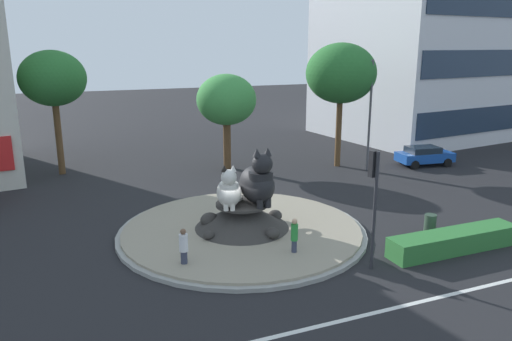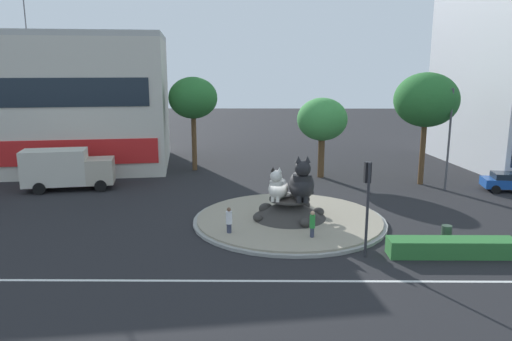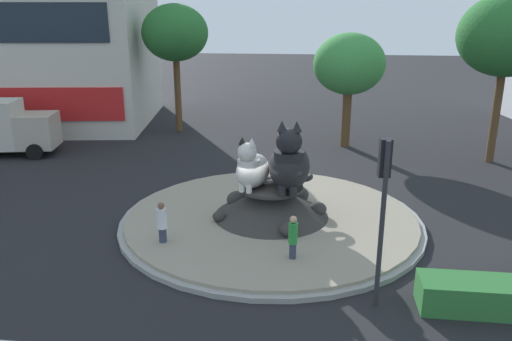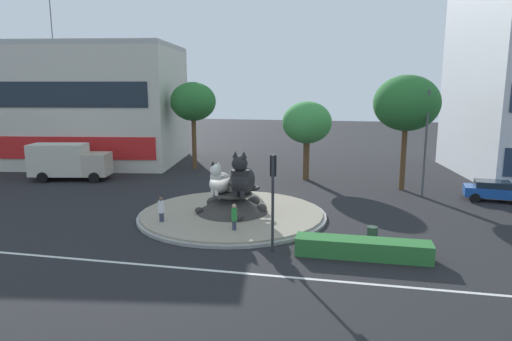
{
  "view_description": "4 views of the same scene",
  "coord_description": "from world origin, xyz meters",
  "px_view_note": "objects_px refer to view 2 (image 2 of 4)",
  "views": [
    {
      "loc": [
        -7.62,
        -20.57,
        8.81
      ],
      "look_at": [
        0.74,
        0.02,
        3.03
      ],
      "focal_mm": 34.11,
      "sensor_mm": 36.0,
      "label": 1
    },
    {
      "loc": [
        -1.84,
        -28.72,
        9.5
      ],
      "look_at": [
        -2.05,
        -0.69,
        3.4
      ],
      "focal_mm": 34.07,
      "sensor_mm": 36.0,
      "label": 2
    },
    {
      "loc": [
        1.65,
        -18.52,
        8.07
      ],
      "look_at": [
        -0.58,
        -0.21,
        2.2
      ],
      "focal_mm": 35.53,
      "sensor_mm": 36.0,
      "label": 3
    },
    {
      "loc": [
        7.07,
        -26.62,
        8.17
      ],
      "look_at": [
        1.47,
        0.3,
        2.95
      ],
      "focal_mm": 31.59,
      "sensor_mm": 36.0,
      "label": 4
    }
  ],
  "objects_px": {
    "cat_statue_black": "(302,183)",
    "broadleaf_tree_behind_island": "(193,98)",
    "litter_bin": "(446,233)",
    "traffic_light_mast": "(367,191)",
    "shophouse_block": "(17,102)",
    "third_tree_left": "(426,100)",
    "cat_statue_white": "(278,187)",
    "delivery_box_truck": "(66,168)",
    "streetlight_arm": "(447,133)",
    "sedan_on_far_lane": "(510,181)",
    "pedestrian_white_shirt": "(229,222)",
    "second_tree_near_tower": "(322,120)",
    "pedestrian_green_shirt": "(312,225)"
  },
  "relations": [
    {
      "from": "cat_statue_white",
      "to": "broadleaf_tree_behind_island",
      "type": "xyz_separation_m",
      "value": [
        -7.11,
        15.43,
        4.28
      ]
    },
    {
      "from": "traffic_light_mast",
      "to": "litter_bin",
      "type": "height_order",
      "value": "traffic_light_mast"
    },
    {
      "from": "cat_statue_white",
      "to": "shophouse_block",
      "type": "bearing_deg",
      "value": -106.85
    },
    {
      "from": "cat_statue_black",
      "to": "traffic_light_mast",
      "type": "height_order",
      "value": "traffic_light_mast"
    },
    {
      "from": "broadleaf_tree_behind_island",
      "to": "traffic_light_mast",
      "type": "bearing_deg",
      "value": -61.14
    },
    {
      "from": "streetlight_arm",
      "to": "delivery_box_truck",
      "type": "relative_size",
      "value": 1.12
    },
    {
      "from": "litter_bin",
      "to": "broadleaf_tree_behind_island",
      "type": "bearing_deg",
      "value": 131.37
    },
    {
      "from": "cat_statue_black",
      "to": "pedestrian_green_shirt",
      "type": "relative_size",
      "value": 1.6
    },
    {
      "from": "litter_bin",
      "to": "sedan_on_far_lane",
      "type": "bearing_deg",
      "value": 50.54
    },
    {
      "from": "shophouse_block",
      "to": "litter_bin",
      "type": "relative_size",
      "value": 31.82
    },
    {
      "from": "shophouse_block",
      "to": "cat_statue_white",
      "type": "bearing_deg",
      "value": -43.54
    },
    {
      "from": "traffic_light_mast",
      "to": "sedan_on_far_lane",
      "type": "height_order",
      "value": "traffic_light_mast"
    },
    {
      "from": "cat_statue_white",
      "to": "third_tree_left",
      "type": "bearing_deg",
      "value": 148.39
    },
    {
      "from": "third_tree_left",
      "to": "shophouse_block",
      "type": "bearing_deg",
      "value": 169.79
    },
    {
      "from": "cat_statue_white",
      "to": "delivery_box_truck",
      "type": "height_order",
      "value": "cat_statue_white"
    },
    {
      "from": "cat_statue_black",
      "to": "litter_bin",
      "type": "distance_m",
      "value": 8.56
    },
    {
      "from": "third_tree_left",
      "to": "litter_bin",
      "type": "height_order",
      "value": "third_tree_left"
    },
    {
      "from": "pedestrian_white_shirt",
      "to": "litter_bin",
      "type": "height_order",
      "value": "pedestrian_white_shirt"
    },
    {
      "from": "pedestrian_green_shirt",
      "to": "pedestrian_white_shirt",
      "type": "relative_size",
      "value": 1.01
    },
    {
      "from": "traffic_light_mast",
      "to": "pedestrian_green_shirt",
      "type": "bearing_deg",
      "value": 45.11
    },
    {
      "from": "cat_statue_black",
      "to": "litter_bin",
      "type": "height_order",
      "value": "cat_statue_black"
    },
    {
      "from": "cat_statue_white",
      "to": "litter_bin",
      "type": "distance_m",
      "value": 9.83
    },
    {
      "from": "cat_statue_black",
      "to": "broadleaf_tree_behind_island",
      "type": "xyz_separation_m",
      "value": [
        -8.54,
        15.44,
        4.03
      ]
    },
    {
      "from": "cat_statue_white",
      "to": "shophouse_block",
      "type": "height_order",
      "value": "shophouse_block"
    },
    {
      "from": "cat_statue_white",
      "to": "third_tree_left",
      "type": "relative_size",
      "value": 0.24
    },
    {
      "from": "streetlight_arm",
      "to": "litter_bin",
      "type": "xyz_separation_m",
      "value": [
        -3.93,
        -11.27,
        -4.04
      ]
    },
    {
      "from": "delivery_box_truck",
      "to": "litter_bin",
      "type": "height_order",
      "value": "delivery_box_truck"
    },
    {
      "from": "broadleaf_tree_behind_island",
      "to": "sedan_on_far_lane",
      "type": "xyz_separation_m",
      "value": [
        25.23,
        -7.59,
        -5.8
      ]
    },
    {
      "from": "streetlight_arm",
      "to": "second_tree_near_tower",
      "type": "bearing_deg",
      "value": -15.17
    },
    {
      "from": "streetlight_arm",
      "to": "traffic_light_mast",
      "type": "bearing_deg",
      "value": 67.46
    },
    {
      "from": "second_tree_near_tower",
      "to": "delivery_box_truck",
      "type": "xyz_separation_m",
      "value": [
        -20.26,
        -4.53,
        -3.28
      ]
    },
    {
      "from": "sedan_on_far_lane",
      "to": "litter_bin",
      "type": "relative_size",
      "value": 4.79
    },
    {
      "from": "delivery_box_truck",
      "to": "litter_bin",
      "type": "distance_m",
      "value": 27.61
    },
    {
      "from": "cat_statue_white",
      "to": "sedan_on_far_lane",
      "type": "relative_size",
      "value": 0.49
    },
    {
      "from": "second_tree_near_tower",
      "to": "sedan_on_far_lane",
      "type": "distance_m",
      "value": 15.32
    },
    {
      "from": "third_tree_left",
      "to": "pedestrian_green_shirt",
      "type": "xyz_separation_m",
      "value": [
        -10.25,
        -13.38,
        -5.82
      ]
    },
    {
      "from": "shophouse_block",
      "to": "third_tree_left",
      "type": "xyz_separation_m",
      "value": [
        35.58,
        -6.41,
        0.64
      ]
    },
    {
      "from": "traffic_light_mast",
      "to": "delivery_box_truck",
      "type": "xyz_separation_m",
      "value": [
        -20.31,
        13.22,
        -1.7
      ]
    },
    {
      "from": "third_tree_left",
      "to": "pedestrian_white_shirt",
      "type": "xyz_separation_m",
      "value": [
        -14.83,
        -12.71,
        -5.85
      ]
    },
    {
      "from": "pedestrian_white_shirt",
      "to": "sedan_on_far_lane",
      "type": "bearing_deg",
      "value": 56.46
    },
    {
      "from": "litter_bin",
      "to": "traffic_light_mast",
      "type": "bearing_deg",
      "value": -157.0
    },
    {
      "from": "traffic_light_mast",
      "to": "second_tree_near_tower",
      "type": "height_order",
      "value": "second_tree_near_tower"
    },
    {
      "from": "shophouse_block",
      "to": "broadleaf_tree_behind_island",
      "type": "relative_size",
      "value": 3.38
    },
    {
      "from": "litter_bin",
      "to": "shophouse_block",
      "type": "bearing_deg",
      "value": 149.09
    },
    {
      "from": "cat_statue_white",
      "to": "delivery_box_truck",
      "type": "bearing_deg",
      "value": -98.43
    },
    {
      "from": "pedestrian_white_shirt",
      "to": "streetlight_arm",
      "type": "bearing_deg",
      "value": 64.16
    },
    {
      "from": "broadleaf_tree_behind_island",
      "to": "streetlight_arm",
      "type": "height_order",
      "value": "broadleaf_tree_behind_island"
    },
    {
      "from": "streetlight_arm",
      "to": "delivery_box_truck",
      "type": "distance_m",
      "value": 29.31
    },
    {
      "from": "cat_statue_black",
      "to": "pedestrian_white_shirt",
      "type": "distance_m",
      "value": 5.21
    },
    {
      "from": "second_tree_near_tower",
      "to": "third_tree_left",
      "type": "distance_m",
      "value": 8.41
    }
  ]
}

